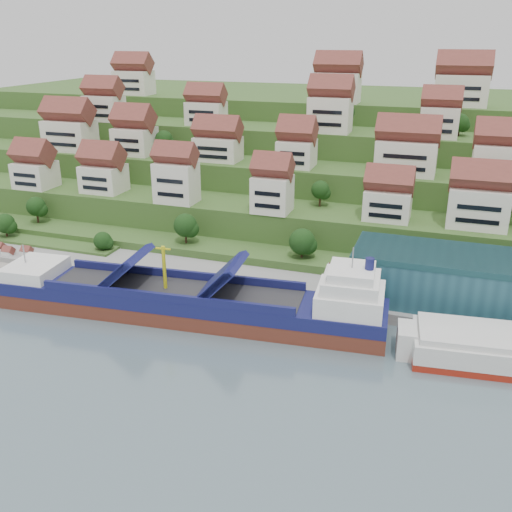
% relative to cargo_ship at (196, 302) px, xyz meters
% --- Properties ---
extents(ground, '(300.00, 300.00, 0.00)m').
position_rel_cargo_ship_xyz_m(ground, '(4.97, 0.85, -3.20)').
color(ground, slate).
rests_on(ground, ground).
extents(quay, '(180.00, 14.00, 2.20)m').
position_rel_cargo_ship_xyz_m(quay, '(24.97, 15.85, -2.10)').
color(quay, gray).
rests_on(quay, ground).
extents(pebble_beach, '(45.00, 20.00, 1.00)m').
position_rel_cargo_ship_xyz_m(pebble_beach, '(-53.03, 12.85, -2.70)').
color(pebble_beach, gray).
rests_on(pebble_beach, ground).
extents(hillside, '(260.00, 128.00, 31.00)m').
position_rel_cargo_ship_xyz_m(hillside, '(4.97, 104.41, 7.46)').
color(hillside, '#2D4C1E').
rests_on(hillside, ground).
extents(hillside_village, '(154.22, 63.32, 28.69)m').
position_rel_cargo_ship_xyz_m(hillside_village, '(9.40, 60.30, 20.86)').
color(hillside_village, white).
rests_on(hillside_village, ground).
extents(hillside_trees, '(142.31, 62.10, 31.70)m').
position_rel_cargo_ship_xyz_m(hillside_trees, '(-1.40, 47.85, 14.33)').
color(hillside_trees, '#1A3F15').
rests_on(hillside_trees, ground).
extents(flagpole, '(1.28, 0.16, 8.00)m').
position_rel_cargo_ship_xyz_m(flagpole, '(23.09, 10.85, 3.68)').
color(flagpole, gray).
rests_on(flagpole, quay).
extents(beach_huts, '(14.40, 3.70, 2.20)m').
position_rel_cargo_ship_xyz_m(beach_huts, '(-55.03, 11.60, -1.10)').
color(beach_huts, white).
rests_on(beach_huts, pebble_beach).
extents(cargo_ship, '(76.09, 18.12, 16.68)m').
position_rel_cargo_ship_xyz_m(cargo_ship, '(0.00, 0.00, 0.00)').
color(cargo_ship, '#5F2A1D').
rests_on(cargo_ship, ground).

